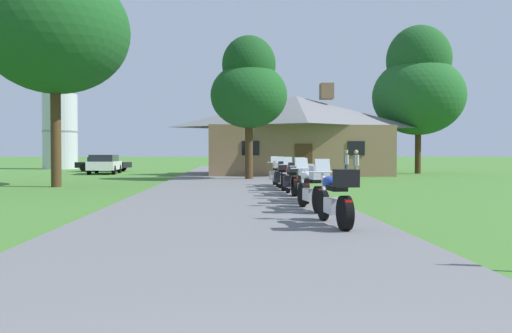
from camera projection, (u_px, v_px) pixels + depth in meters
ground_plane at (228, 189)px, 21.39m from camera, size 500.00×500.00×0.00m
asphalt_driveway at (228, 191)px, 19.39m from camera, size 6.40×80.00×0.06m
motorcycle_blue_nearest_to_camera at (336, 197)px, 9.85m from camera, size 0.68×2.08×1.30m
motorcycle_white_second_in_row at (312, 188)px, 12.57m from camera, size 0.74×2.08×1.30m
motorcycle_green_third_in_row at (303, 183)px, 14.84m from camera, size 0.66×2.08×1.30m
motorcycle_red_fourth_in_row at (292, 179)px, 17.24m from camera, size 0.75×2.08×1.30m
motorcycle_red_fifth_in_row at (282, 176)px, 19.76m from camera, size 0.72×2.08×1.30m
motorcycle_yellow_farthest_in_row at (277, 174)px, 22.00m from camera, size 0.73×2.08×1.30m
stone_lodge at (296, 134)px, 35.75m from camera, size 12.73×7.74×6.43m
bystander_gray_shirt_near_lodge at (346, 163)px, 29.52m from camera, size 0.35×0.51×1.69m
bystander_gray_shirt_beside_signpost at (356, 165)px, 25.43m from camera, size 0.36×0.50×1.67m
tree_left_near at (55, 13)px, 22.27m from camera, size 6.49×6.49×11.91m
tree_right_of_lodge at (418, 85)px, 37.70m from camera, size 6.75×6.75×10.98m
tree_by_lodge_front at (249, 87)px, 28.47m from camera, size 4.31×4.31×8.08m
metal_silo_distant at (60, 127)px, 49.27m from camera, size 3.34×3.34×8.12m
parked_white_suv_far_left at (105, 163)px, 37.08m from camera, size 2.18×4.73×1.40m
parked_black_sedan_far_left at (103, 164)px, 42.28m from camera, size 4.48×2.62×1.20m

